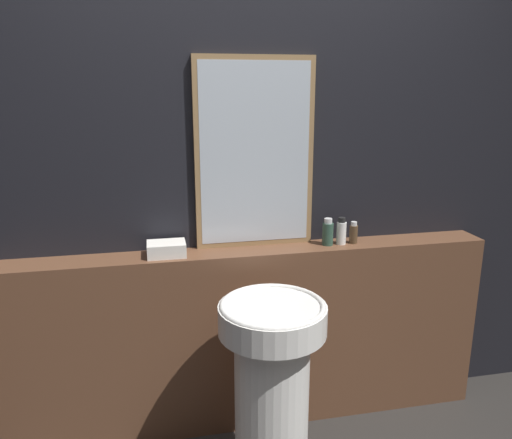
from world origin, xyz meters
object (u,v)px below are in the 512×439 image
object	(u,v)px
mirror	(255,154)
conditioner_bottle	(341,232)
towel_stack	(166,249)
lotion_bottle	(353,233)
pedestal_sink	(272,383)
shampoo_bottle	(328,233)

from	to	relation	value
mirror	conditioner_bottle	world-z (taller)	mirror
mirror	towel_stack	xyz separation A→B (m)	(-0.44, -0.08, -0.42)
towel_stack	lotion_bottle	size ratio (longest dim) A/B	1.58
pedestal_sink	conditioner_bottle	distance (m)	0.82
shampoo_bottle	conditioner_bottle	xyz separation A→B (m)	(0.07, -0.00, 0.00)
shampoo_bottle	conditioner_bottle	size ratio (longest dim) A/B	1.00
pedestal_sink	lotion_bottle	size ratio (longest dim) A/B	7.61
mirror	towel_stack	bearing A→B (deg)	-170.15
pedestal_sink	towel_stack	size ratio (longest dim) A/B	4.80
pedestal_sink	conditioner_bottle	bearing A→B (deg)	43.42
mirror	pedestal_sink	bearing A→B (deg)	-93.38
towel_stack	conditioner_bottle	world-z (taller)	conditioner_bottle
pedestal_sink	mirror	bearing A→B (deg)	86.62
mirror	lotion_bottle	world-z (taller)	mirror
towel_stack	lotion_bottle	distance (m)	0.93
shampoo_bottle	conditioner_bottle	distance (m)	0.07
shampoo_bottle	pedestal_sink	bearing A→B (deg)	-131.73
conditioner_bottle	pedestal_sink	bearing A→B (deg)	-136.58
conditioner_bottle	lotion_bottle	bearing A→B (deg)	0.00
mirror	conditioner_bottle	bearing A→B (deg)	-10.11
pedestal_sink	mirror	size ratio (longest dim) A/B	0.94
towel_stack	conditioner_bottle	bearing A→B (deg)	-0.00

